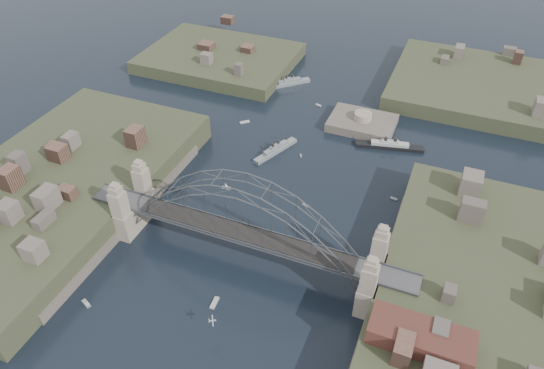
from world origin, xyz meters
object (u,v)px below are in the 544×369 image
Objects in this scene: fort_island at (362,128)px; naval_cruiser_far at (289,83)px; bridge at (243,222)px; naval_cruiser_near at (276,150)px; ocean_liner at (390,146)px; wharf_shed at (421,337)px.

naval_cruiser_far is at bearing 151.14° from fort_island.
bridge is 47.36m from naval_cruiser_near.
fort_island is (12.00, 70.00, -12.66)m from bridge.
ocean_liner is at bearing -31.41° from naval_cruiser_far.
naval_cruiser_far is at bearing 122.65° from wharf_shed.
naval_cruiser_far is at bearing 105.30° from naval_cruiser_near.
wharf_shed is (44.00, -14.00, -2.32)m from bridge.
bridge is 91.93m from naval_cruiser_far.
fort_island reaches higher than ocean_liner.
fort_island is 90.48m from wharf_shed.
naval_cruiser_near is at bearing -74.70° from naval_cruiser_far.
naval_cruiser_far is (-11.95, 43.69, 0.08)m from naval_cruiser_near.
fort_island is at bearing 49.06° from naval_cruiser_near.
naval_cruiser_near is at bearing 132.40° from wharf_shed.
bridge is 72.14m from fort_island.
bridge is at bearing -76.22° from naval_cruiser_far.
bridge is 3.82× the size of fort_island.
ocean_liner is (45.16, -27.57, -0.07)m from naval_cruiser_far.
fort_island is at bearing 80.27° from bridge.
naval_cruiser_near is (-21.78, -25.11, 1.17)m from fort_island.
fort_island is 1.58× the size of naval_cruiser_far.
bridge is at bearing 162.35° from wharf_shed.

